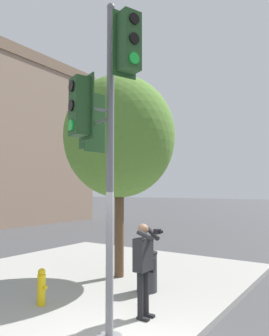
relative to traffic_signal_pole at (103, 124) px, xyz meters
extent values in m
cube|color=#9E9B96|center=(3.27, 2.94, -3.51)|extent=(8.00, 8.00, 0.15)
cylinder|color=slate|center=(0.13, -0.05, -0.69)|extent=(0.12, 0.12, 5.25)
sphere|color=slate|center=(0.13, -0.05, 1.97)|extent=(0.14, 0.14, 0.14)
cylinder|color=slate|center=(0.18, 0.18, 0.10)|extent=(0.12, 0.36, 0.05)
cube|color=#234C23|center=(0.24, 0.47, 0.10)|extent=(0.34, 0.30, 0.90)
cube|color=#234C23|center=(0.21, 0.34, 0.10)|extent=(0.42, 0.11, 1.02)
cylinder|color=black|center=(0.27, 0.61, 0.40)|extent=(0.17, 0.06, 0.17)
cylinder|color=black|center=(0.27, 0.61, 0.10)|extent=(0.17, 0.06, 0.17)
cylinder|color=green|center=(0.27, 0.61, -0.20)|extent=(0.17, 0.06, 0.17)
cylinder|color=slate|center=(0.04, -0.28, 1.18)|extent=(0.17, 0.35, 0.05)
cube|color=#234C23|center=(-0.06, -0.56, 1.18)|extent=(0.37, 0.33, 0.90)
cube|color=#234C23|center=(-0.01, -0.43, 1.18)|extent=(0.40, 0.17, 1.02)
cylinder|color=black|center=(-0.11, -0.68, 1.48)|extent=(0.17, 0.09, 0.17)
cylinder|color=black|center=(-0.11, -0.68, 1.18)|extent=(0.17, 0.09, 0.17)
cylinder|color=green|center=(-0.11, -0.68, 0.88)|extent=(0.17, 0.09, 0.17)
cylinder|color=slate|center=(-0.09, 0.04, 0.22)|extent=(0.35, 0.19, 0.05)
cube|color=#234C23|center=(-0.36, 0.16, 0.22)|extent=(0.34, 0.37, 0.90)
cube|color=#234C23|center=(-0.24, 0.11, 0.22)|extent=(0.19, 0.40, 1.02)
cylinder|color=black|center=(-0.49, 0.21, 0.52)|extent=(0.09, 0.17, 0.17)
cylinder|color=black|center=(-0.49, 0.21, 0.22)|extent=(0.09, 0.17, 0.17)
cylinder|color=green|center=(-0.49, 0.21, -0.08)|extent=(0.09, 0.17, 0.17)
cube|color=black|center=(1.21, 0.01, -3.41)|extent=(0.09, 0.24, 0.05)
cube|color=black|center=(1.41, 0.01, -3.41)|extent=(0.09, 0.24, 0.05)
cylinder|color=black|center=(1.21, 0.07, -3.01)|extent=(0.11, 0.11, 0.86)
cylinder|color=black|center=(1.41, 0.07, -3.01)|extent=(0.11, 0.11, 0.86)
cube|color=#232326|center=(1.31, 0.07, -2.27)|extent=(0.40, 0.22, 0.61)
sphere|color=#8C664C|center=(1.31, 0.07, -1.80)|extent=(0.21, 0.21, 0.21)
cube|color=black|center=(1.31, -0.24, -1.82)|extent=(0.12, 0.10, 0.09)
cylinder|color=black|center=(1.31, -0.31, -1.82)|extent=(0.06, 0.08, 0.06)
cylinder|color=#232326|center=(1.17, -0.07, -1.89)|extent=(0.23, 0.35, 0.23)
cylinder|color=#232326|center=(1.44, -0.07, -1.89)|extent=(0.23, 0.35, 0.23)
cube|color=black|center=(1.59, 0.09, -2.52)|extent=(0.10, 0.20, 0.26)
cylinder|color=brown|center=(3.37, 2.16, -2.04)|extent=(0.26, 0.26, 2.79)
ellipsoid|color=#568433|center=(3.37, 2.16, 0.45)|extent=(3.12, 3.12, 3.44)
cylinder|color=yellow|center=(0.68, 2.17, -3.12)|extent=(0.17, 0.17, 0.62)
sphere|color=yellow|center=(0.68, 2.17, -2.76)|extent=(0.16, 0.16, 0.16)
cylinder|color=yellow|center=(0.68, 2.06, -3.06)|extent=(0.08, 0.06, 0.08)
cylinder|color=#2D2D33|center=(2.69, 0.84, -3.00)|extent=(0.48, 0.48, 0.88)
cylinder|color=black|center=(2.69, 0.84, -2.54)|extent=(0.50, 0.50, 0.04)
camera|label=1|loc=(-4.00, -3.29, -1.04)|focal=35.00mm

